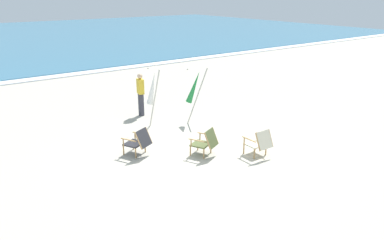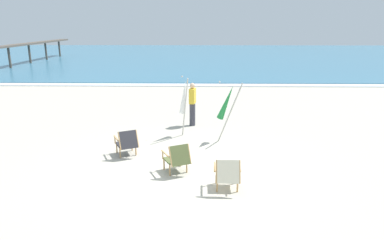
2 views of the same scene
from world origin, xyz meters
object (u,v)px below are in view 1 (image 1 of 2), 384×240
Objects in this scene: person_near_chairs at (141,94)px; beach_chair_mid_center at (206,142)px; beach_chair_front_right at (259,142)px; umbrella_furled_green at (194,87)px; umbrella_furled_white at (152,89)px; beach_chair_back_right at (138,141)px.

beach_chair_mid_center is at bearing -94.03° from person_near_chairs.
beach_chair_front_right is 3.54m from umbrella_furled_green.
umbrella_furled_white is 1.46m from person_near_chairs.
beach_chair_mid_center is at bearing -90.99° from umbrella_furled_white.
umbrella_furled_green is at bearing -21.19° from umbrella_furled_white.
beach_chair_back_right is 2.60m from umbrella_furled_white.
person_near_chairs is at bearing 85.97° from beach_chair_mid_center.
umbrella_furled_white reaches higher than person_near_chairs.
beach_chair_back_right is 1.02× the size of beach_chair_mid_center.
umbrella_furled_green is at bearing 23.69° from beach_chair_back_right.
beach_chair_back_right is 3.47m from beach_chair_front_right.
umbrella_furled_white is 1.04× the size of umbrella_furled_green.
beach_chair_back_right is 1.12× the size of beach_chair_front_right.
umbrella_furled_green reaches higher than beach_chair_mid_center.
umbrella_furled_white is at bearing 89.01° from beach_chair_mid_center.
beach_chair_back_right is at bearing -156.31° from umbrella_furled_green.
beach_chair_front_right is 0.39× the size of umbrella_furled_white.
person_near_chairs is at bearing 79.20° from umbrella_furled_white.
beach_chair_back_right is 0.43× the size of umbrella_furled_white.
beach_chair_mid_center is (1.53, -1.18, 0.00)m from beach_chair_back_right.
umbrella_furled_white is (0.05, 3.01, 0.93)m from beach_chair_mid_center.
umbrella_furled_white is at bearing -100.80° from person_near_chairs.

